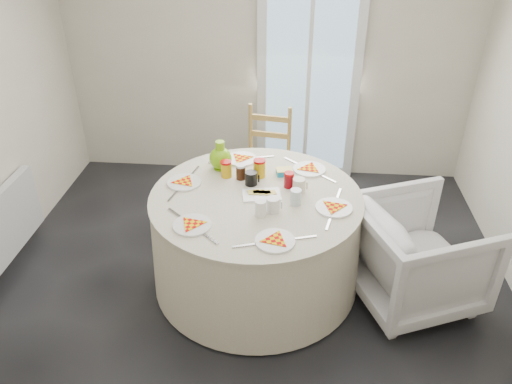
# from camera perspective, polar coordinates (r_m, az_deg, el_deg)

# --- Properties ---
(floor) EXTENTS (4.00, 4.00, 0.00)m
(floor) POSITION_cam_1_polar(r_m,az_deg,el_deg) (3.85, -0.80, -11.79)
(floor) COLOR black
(floor) RESTS_ON ground
(wall_back) EXTENTS (4.00, 0.02, 2.60)m
(wall_back) POSITION_cam_1_polar(r_m,az_deg,el_deg) (4.98, 1.41, 15.88)
(wall_back) COLOR #BCB5A3
(wall_back) RESTS_ON floor
(glass_door) EXTENTS (1.00, 0.08, 2.10)m
(glass_door) POSITION_cam_1_polar(r_m,az_deg,el_deg) (5.00, 6.03, 12.78)
(glass_door) COLOR silver
(glass_door) RESTS_ON floor
(radiator) EXTENTS (0.07, 1.00, 0.55)m
(radiator) POSITION_cam_1_polar(r_m,az_deg,el_deg) (4.36, -26.89, -3.57)
(radiator) COLOR silver
(radiator) RESTS_ON floor
(table) EXTENTS (1.56, 1.56, 0.79)m
(table) POSITION_cam_1_polar(r_m,az_deg,el_deg) (3.76, 0.00, -5.53)
(table) COLOR beige
(table) RESTS_ON floor
(wooden_chair) EXTENTS (0.49, 0.47, 0.96)m
(wooden_chair) POSITION_cam_1_polar(r_m,az_deg,el_deg) (4.62, 1.07, 3.48)
(wooden_chair) COLOR #9E703F
(wooden_chair) RESTS_ON floor
(armchair) EXTENTS (1.03, 1.06, 0.85)m
(armchair) POSITION_cam_1_polar(r_m,az_deg,el_deg) (3.78, 17.89, -6.78)
(armchair) COLOR silver
(armchair) RESTS_ON floor
(place_settings) EXTENTS (1.70, 1.70, 0.03)m
(place_settings) POSITION_cam_1_polar(r_m,az_deg,el_deg) (3.54, 0.00, -0.41)
(place_settings) COLOR white
(place_settings) RESTS_ON table
(jar_cluster) EXTENTS (0.59, 0.39, 0.16)m
(jar_cluster) POSITION_cam_1_polar(r_m,az_deg,el_deg) (3.68, -0.05, 1.88)
(jar_cluster) COLOR olive
(jar_cluster) RESTS_ON table
(butter_tub) EXTENTS (0.14, 0.11, 0.05)m
(butter_tub) POSITION_cam_1_polar(r_m,az_deg,el_deg) (3.79, 3.24, 2.19)
(butter_tub) COLOR teal
(butter_tub) RESTS_ON table
(green_pitcher) EXTENTS (0.23, 0.23, 0.22)m
(green_pitcher) POSITION_cam_1_polar(r_m,az_deg,el_deg) (3.85, -4.08, 4.02)
(green_pitcher) COLOR #71B70D
(green_pitcher) RESTS_ON table
(cheese_platter) EXTENTS (0.29, 0.22, 0.03)m
(cheese_platter) POSITION_cam_1_polar(r_m,az_deg,el_deg) (3.53, 0.65, -0.39)
(cheese_platter) COLOR silver
(cheese_platter) RESTS_ON table
(mugs_glasses) EXTENTS (0.75, 0.75, 0.12)m
(mugs_glasses) POSITION_cam_1_polar(r_m,az_deg,el_deg) (3.54, 2.16, 0.33)
(mugs_glasses) COLOR #ACACAC
(mugs_glasses) RESTS_ON table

